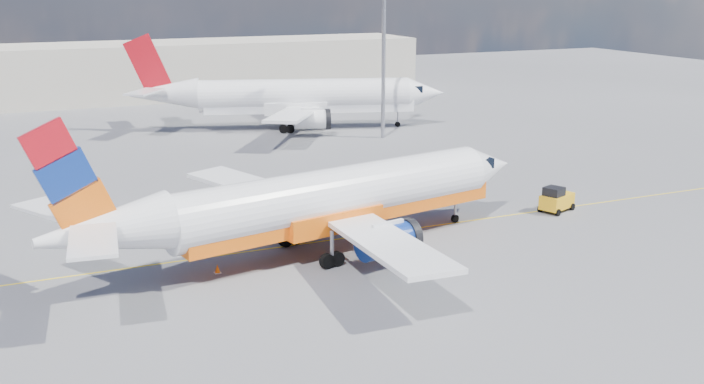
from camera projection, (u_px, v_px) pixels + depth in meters
name	position (u px, v px, depth m)	size (l,w,h in m)	color
ground	(366.00, 251.00, 50.04)	(240.00, 240.00, 0.00)	#58585C
taxi_line	(347.00, 238.00, 52.69)	(70.00, 0.15, 0.01)	yellow
terminal_main	(187.00, 69.00, 117.23)	(70.00, 14.00, 8.00)	beige
main_jet	(323.00, 201.00, 48.86)	(34.25, 26.42, 10.33)	white
second_jet	(295.00, 97.00, 90.61)	(36.62, 27.85, 11.10)	white
gse_tug	(556.00, 199.00, 58.51)	(3.09, 2.56, 1.95)	black
traffic_cone	(217.00, 269.00, 46.28)	(0.39, 0.39, 0.54)	white
floodlight_mast	(384.00, 24.00, 83.07)	(1.49, 1.49, 20.48)	#97979F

